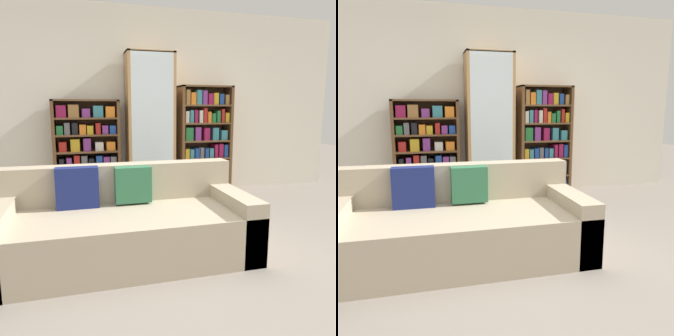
# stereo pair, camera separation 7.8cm
# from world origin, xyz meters

# --- Properties ---
(ground_plane) EXTENTS (16.00, 16.00, 0.00)m
(ground_plane) POSITION_xyz_m (0.00, 0.00, 0.00)
(ground_plane) COLOR gray
(wall_back) EXTENTS (6.53, 0.06, 2.70)m
(wall_back) POSITION_xyz_m (0.00, 2.55, 1.35)
(wall_back) COLOR silver
(wall_back) RESTS_ON ground
(couch) EXTENTS (2.16, 0.95, 0.78)m
(couch) POSITION_xyz_m (-0.46, 0.42, 0.27)
(couch) COLOR tan
(couch) RESTS_ON ground
(bookshelf_left) EXTENTS (0.89, 0.32, 1.40)m
(bookshelf_left) POSITION_xyz_m (-0.70, 2.35, 0.68)
(bookshelf_left) COLOR brown
(bookshelf_left) RESTS_ON ground
(display_cabinet) EXTENTS (0.67, 0.36, 2.05)m
(display_cabinet) POSITION_xyz_m (0.18, 2.33, 1.02)
(display_cabinet) COLOR #AD7F4C
(display_cabinet) RESTS_ON ground
(bookshelf_right) EXTENTS (0.79, 0.32, 1.61)m
(bookshelf_right) POSITION_xyz_m (1.02, 2.35, 0.79)
(bookshelf_right) COLOR brown
(bookshelf_right) RESTS_ON ground
(wine_bottle) EXTENTS (0.07, 0.07, 0.38)m
(wine_bottle) POSITION_xyz_m (0.60, 1.12, 0.16)
(wine_bottle) COLOR #192333
(wine_bottle) RESTS_ON ground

